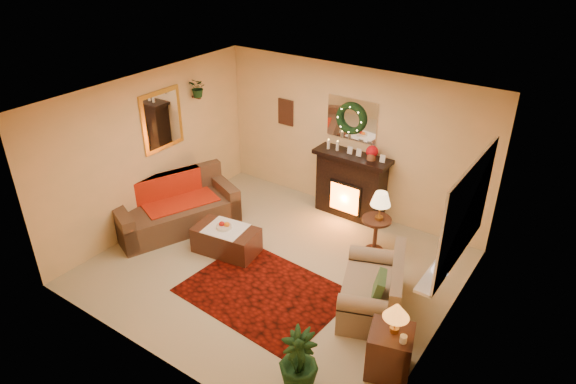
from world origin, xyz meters
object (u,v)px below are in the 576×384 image
Objects in this scene: fireplace at (351,187)px; coffee_table at (226,240)px; side_table_round at (375,233)px; end_table_square at (389,354)px; loveseat at (372,282)px; sofa at (175,205)px.

fireplace is 2.39m from coffee_table.
fireplace is at bearing 138.32° from side_table_round.
side_table_round is 0.60× the size of coffee_table.
end_table_square is at bearing -52.97° from fireplace.
side_table_round is (-0.55, 1.23, -0.09)m from loveseat.
sofa is at bearing -135.77° from fireplace.
loveseat is (3.62, 0.05, -0.01)m from sofa.
fireplace is (2.20, 2.06, 0.12)m from sofa.
coffee_table is at bearing 19.36° from sofa.
sofa is 1.68× the size of fireplace.
side_table_round is 0.99× the size of end_table_square.
loveseat reaches higher than coffee_table.
loveseat is at bearing -5.30° from coffee_table.
fireplace is 0.91× the size of loveseat.
sofa is 3.62m from loveseat.
end_table_square is at bearing -21.98° from coffee_table.
sofa is 3.33m from side_table_round.
side_table_round is (3.07, 1.28, -0.10)m from sofa.
sofa is 3.38× the size of side_table_round.
fireplace is 1.99× the size of end_table_square.
loveseat reaches higher than side_table_round.
loveseat is at bearing -53.48° from fireplace.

